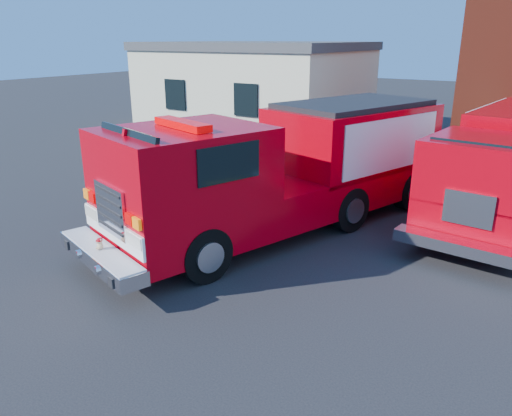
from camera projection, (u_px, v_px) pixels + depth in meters
The scene contains 4 objects.
ground at pixel (284, 247), 11.41m from camera, with size 100.00×100.00×0.00m, color black.
side_building at pixel (257, 86), 25.64m from camera, with size 10.20×8.20×4.35m.
fire_engine at pixel (289, 168), 12.13m from camera, with size 5.56×10.06×2.99m.
pickup_truck at pixel (211, 150), 17.26m from camera, with size 3.07×5.79×1.80m.
Camera 1 is at (5.10, -9.20, 4.55)m, focal length 35.00 mm.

